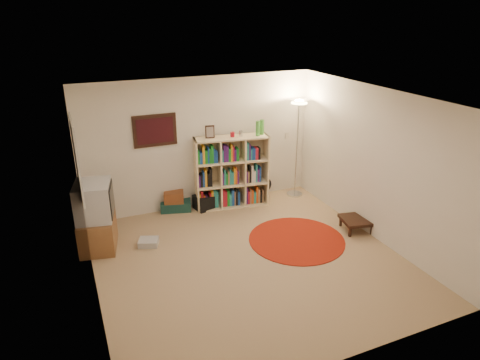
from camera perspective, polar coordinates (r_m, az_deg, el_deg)
The scene contains 12 objects.
room at distance 6.16m, azimuth 0.70°, elevation -0.58°, with size 4.54×4.54×2.54m.
bookshelf at distance 8.22m, azimuth -1.27°, elevation 0.93°, with size 1.44×0.62×1.68m.
floor_lamp at distance 8.49m, azimuth 7.80°, elevation 8.36°, with size 0.43×0.43×2.00m.
floor_fan at distance 8.87m, azimuth 3.13°, elevation -0.80°, with size 0.35×0.20×0.39m.
tv_stand at distance 7.18m, azimuth -18.62°, elevation -4.72°, with size 0.68×0.86×1.12m.
dvd_box at distance 7.25m, azimuth -12.10°, elevation -8.11°, with size 0.38×0.35×0.10m.
suitcase at distance 8.35m, azimuth -8.55°, elevation -3.33°, with size 0.65×0.50×0.18m.
wicker_basket at distance 8.22m, azimuth -8.82°, elevation -2.25°, with size 0.42×0.35×0.21m.
duffel_bag at distance 8.32m, azimuth -4.66°, elevation -2.91°, with size 0.46×0.41×0.27m.
paper_towel at distance 8.39m, azimuth -2.47°, elevation -2.79°, with size 0.13×0.13×0.23m.
red_rug at distance 7.32m, azimuth 7.55°, elevation -7.88°, with size 1.61×1.61×0.01m.
side_table at distance 7.74m, azimuth 15.27°, elevation -5.21°, with size 0.59×0.59×0.23m.
Camera 1 is at (-2.37, -5.15, 3.61)m, focal length 32.00 mm.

